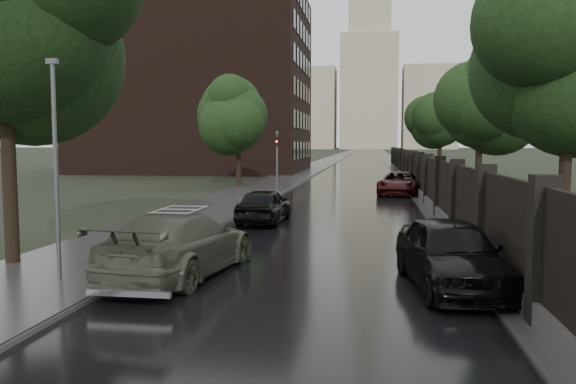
{
  "coord_description": "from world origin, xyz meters",
  "views": [
    {
      "loc": [
        1.62,
        -10.21,
        3.24
      ],
      "look_at": [
        -1.31,
        9.55,
        1.5
      ],
      "focal_mm": 35.0,
      "sensor_mm": 36.0,
      "label": 1
    }
  ],
  "objects": [
    {
      "name": "hatchback_left",
      "position": [
        -2.65,
        12.02,
        0.72
      ],
      "size": [
        1.85,
        4.26,
        1.43
      ],
      "primitive_type": "imported",
      "rotation": [
        0.0,
        0.0,
        3.1
      ],
      "color": "black",
      "rests_on": "ground"
    },
    {
      "name": "verge_right",
      "position": [
        5.5,
        190.0,
        0.04
      ],
      "size": [
        3.0,
        420.0,
        0.08
      ],
      "primitive_type": "cube",
      "color": "#2D2D2D",
      "rests_on": "ground"
    },
    {
      "name": "lamp_post",
      "position": [
        -5.4,
        1.5,
        2.67
      ],
      "size": [
        0.25,
        0.12,
        5.11
      ],
      "color": "#59595E",
      "rests_on": "ground"
    },
    {
      "name": "car_right_far",
      "position": [
        3.4,
        25.58,
        0.73
      ],
      "size": [
        3.09,
        5.53,
        1.46
      ],
      "primitive_type": "imported",
      "rotation": [
        0.0,
        0.0,
        -0.13
      ],
      "color": "black",
      "rests_on": "ground"
    },
    {
      "name": "sidewalk_left",
      "position": [
        -6.0,
        190.0,
        0.08
      ],
      "size": [
        4.0,
        420.0,
        0.16
      ],
      "primitive_type": "cube",
      "color": "#2D2D2D",
      "rests_on": "ground"
    },
    {
      "name": "car_right_near",
      "position": [
        3.4,
        2.47,
        0.79
      ],
      "size": [
        2.49,
        4.87,
        1.59
      ],
      "primitive_type": "imported",
      "rotation": [
        0.0,
        0.0,
        0.14
      ],
      "color": "black",
      "rests_on": "ground"
    },
    {
      "name": "tree_left_far",
      "position": [
        -8.0,
        30.0,
        5.24
      ],
      "size": [
        4.25,
        4.25,
        7.39
      ],
      "color": "black",
      "rests_on": "ground"
    },
    {
      "name": "traffic_light",
      "position": [
        -4.3,
        24.99,
        2.4
      ],
      "size": [
        0.16,
        0.32,
        4.0
      ],
      "color": "#59595E",
      "rests_on": "ground"
    },
    {
      "name": "tree_left_near",
      "position": [
        -7.6,
        3.0,
        6.42
      ],
      "size": [
        5.44,
        5.44,
        9.16
      ],
      "color": "black",
      "rests_on": "ground"
    },
    {
      "name": "road",
      "position": [
        0.0,
        190.0,
        0.01
      ],
      "size": [
        8.0,
        420.0,
        0.02
      ],
      "primitive_type": "cube",
      "color": "black",
      "rests_on": "ground"
    },
    {
      "name": "ground",
      "position": [
        0.0,
        0.0,
        0.0
      ],
      "size": [
        800.0,
        800.0,
        0.0
      ],
      "primitive_type": "plane",
      "color": "black",
      "rests_on": "ground"
    },
    {
      "name": "tree_right_b",
      "position": [
        7.5,
        22.0,
        4.95
      ],
      "size": [
        4.08,
        4.08,
        7.01
      ],
      "color": "black",
      "rests_on": "ground"
    },
    {
      "name": "brick_building",
      "position": [
        -18.0,
        52.0,
        10.0
      ],
      "size": [
        24.0,
        18.0,
        20.0
      ],
      "primitive_type": "cube",
      "color": "black",
      "rests_on": "ground"
    },
    {
      "name": "fence_right",
      "position": [
        4.6,
        32.01,
        1.01
      ],
      "size": [
        0.45,
        75.72,
        2.7
      ],
      "color": "#383533",
      "rests_on": "ground"
    },
    {
      "name": "stalinist_tower",
      "position": [
        0.0,
        300.0,
        38.38
      ],
      "size": [
        92.0,
        30.0,
        159.0
      ],
      "color": "tan",
      "rests_on": "ground"
    },
    {
      "name": "tree_right_a",
      "position": [
        7.5,
        8.0,
        4.95
      ],
      "size": [
        4.08,
        4.08,
        7.01
      ],
      "color": "black",
      "rests_on": "ground"
    },
    {
      "name": "volga_sedan",
      "position": [
        -2.99,
        2.81,
        0.79
      ],
      "size": [
        2.86,
        5.68,
        1.58
      ],
      "primitive_type": "imported",
      "rotation": [
        0.0,
        0.0,
        3.02
      ],
      "color": "#494C3D",
      "rests_on": "ground"
    },
    {
      "name": "tree_right_c",
      "position": [
        7.5,
        40.0,
        4.95
      ],
      "size": [
        4.08,
        4.08,
        7.01
      ],
      "color": "black",
      "rests_on": "ground"
    }
  ]
}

